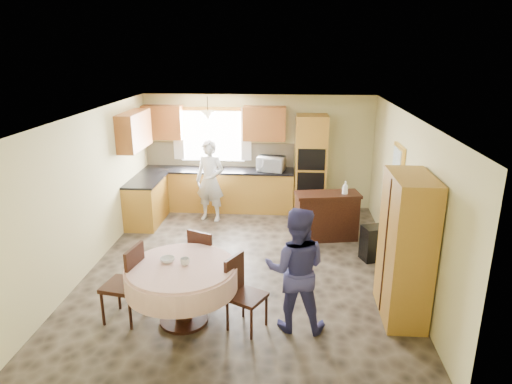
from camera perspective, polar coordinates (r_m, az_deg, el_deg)
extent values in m
cube|color=brown|center=(7.68, -1.34, -9.15)|extent=(5.00, 6.00, 0.01)
cube|color=white|center=(6.92, -1.49, 9.65)|extent=(5.00, 6.00, 0.01)
cube|color=#CEC684|center=(10.09, 0.24, 5.02)|extent=(5.00, 0.02, 2.50)
cube|color=#CEC684|center=(4.47, -5.22, -12.20)|extent=(5.00, 0.02, 2.50)
cube|color=#CEC684|center=(7.84, -19.92, 0.18)|extent=(0.02, 6.00, 2.50)
cube|color=#CEC684|center=(7.40, 18.25, -0.67)|extent=(0.02, 6.00, 2.50)
cube|color=white|center=(10.11, -5.47, 7.00)|extent=(1.40, 0.03, 1.10)
cube|color=white|center=(10.21, -9.72, 7.21)|extent=(0.22, 0.02, 1.15)
cube|color=white|center=(9.96, -1.24, 7.20)|extent=(0.22, 0.02, 1.15)
cube|color=gold|center=(10.10, -4.70, 0.22)|extent=(3.30, 0.60, 0.88)
cube|color=black|center=(9.97, -4.77, 2.74)|extent=(3.30, 0.64, 0.04)
cube|color=gold|center=(9.58, -13.53, -1.23)|extent=(0.60, 1.20, 0.88)
cube|color=black|center=(9.44, -13.73, 1.41)|extent=(0.64, 1.20, 0.04)
cube|color=#CCBB8F|center=(10.18, -4.56, 4.68)|extent=(3.30, 0.02, 0.55)
cube|color=#A55A29|center=(10.15, -11.58, 8.54)|extent=(0.85, 0.33, 0.72)
cube|color=#A55A29|center=(9.79, 1.06, 8.56)|extent=(0.90, 0.33, 0.72)
cube|color=#A55A29|center=(9.26, -14.99, 7.43)|extent=(0.33, 1.20, 0.72)
cube|color=gold|center=(9.82, 6.83, 3.40)|extent=(0.66, 0.62, 2.12)
cube|color=black|center=(9.47, 6.95, 4.04)|extent=(0.56, 0.01, 0.45)
cube|color=black|center=(9.60, 6.84, 1.14)|extent=(0.56, 0.01, 0.45)
cone|color=beige|center=(9.56, -6.04, 9.52)|extent=(0.36, 0.36, 0.18)
cube|color=#34180E|center=(8.64, 8.81, -3.17)|extent=(1.25, 0.69, 0.84)
cube|color=black|center=(8.02, 14.65, -6.19)|extent=(0.51, 0.43, 0.60)
cube|color=gold|center=(6.26, 18.19, -6.68)|extent=(0.51, 1.02, 1.96)
cylinder|color=#34180E|center=(6.16, -9.14, -12.72)|extent=(0.21, 0.21, 0.75)
cylinder|color=#34180E|center=(6.34, -8.98, -15.50)|extent=(0.63, 0.63, 0.04)
cylinder|color=#F6DFC9|center=(5.96, -9.34, -9.26)|extent=(1.37, 1.37, 0.05)
cylinder|color=#F6DFC9|center=(6.02, -9.27, -10.52)|extent=(1.43, 1.43, 0.30)
cube|color=#34180E|center=(6.32, -16.34, -11.16)|extent=(0.54, 0.54, 0.05)
cube|color=#34180E|center=(6.09, -14.87, -9.04)|extent=(0.12, 0.44, 0.55)
cylinder|color=#34180E|center=(6.36, -18.47, -13.87)|extent=(0.04, 0.04, 0.47)
cylinder|color=#34180E|center=(6.23, -15.00, -14.26)|extent=(0.04, 0.04, 0.47)
cylinder|color=#34180E|center=(6.67, -17.19, -12.15)|extent=(0.04, 0.04, 0.47)
cylinder|color=#34180E|center=(6.55, -13.88, -12.47)|extent=(0.04, 0.04, 0.47)
cube|color=#34180E|center=(6.84, -6.00, -8.51)|extent=(0.57, 0.57, 0.05)
cube|color=#34180E|center=(6.58, -7.04, -7.00)|extent=(0.39, 0.21, 0.51)
cylinder|color=#34180E|center=(6.83, -7.74, -10.91)|extent=(0.04, 0.04, 0.44)
cylinder|color=#34180E|center=(6.76, -4.64, -11.08)|extent=(0.04, 0.04, 0.44)
cylinder|color=#34180E|center=(7.14, -7.14, -9.51)|extent=(0.04, 0.04, 0.44)
cylinder|color=#34180E|center=(7.08, -4.19, -9.66)|extent=(0.04, 0.04, 0.44)
cube|color=#34180E|center=(5.92, -1.13, -12.97)|extent=(0.57, 0.57, 0.05)
cube|color=#34180E|center=(5.88, -2.72, -10.20)|extent=(0.22, 0.37, 0.50)
cylinder|color=#34180E|center=(5.91, -3.09, -15.73)|extent=(0.04, 0.04, 0.43)
cylinder|color=#34180E|center=(5.88, 0.53, -15.89)|extent=(0.04, 0.04, 0.43)
cylinder|color=#34180E|center=(6.21, -2.66, -13.91)|extent=(0.04, 0.04, 0.43)
cylinder|color=#34180E|center=(6.19, 0.75, -14.05)|extent=(0.04, 0.04, 0.43)
cube|color=gold|center=(7.80, 17.39, 3.72)|extent=(0.05, 0.64, 0.53)
cube|color=silver|center=(7.80, 17.17, 3.72)|extent=(0.01, 0.53, 0.42)
imported|color=silver|center=(9.77, 1.88, 3.54)|extent=(0.63, 0.49, 0.31)
imported|color=silver|center=(9.40, -5.75, 1.39)|extent=(0.70, 0.55, 1.68)
imported|color=navy|center=(5.79, 5.00, -9.63)|extent=(0.83, 0.67, 1.64)
imported|color=#B2B2B2|center=(8.47, 7.59, -0.32)|extent=(0.27, 0.27, 0.05)
imported|color=silver|center=(8.48, 11.08, 0.38)|extent=(0.12, 0.12, 0.29)
imported|color=#B2B2B2|center=(5.93, -8.87, -8.59)|extent=(0.15, 0.15, 0.09)
imported|color=#B2B2B2|center=(6.05, -11.00, -8.33)|extent=(0.23, 0.23, 0.06)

